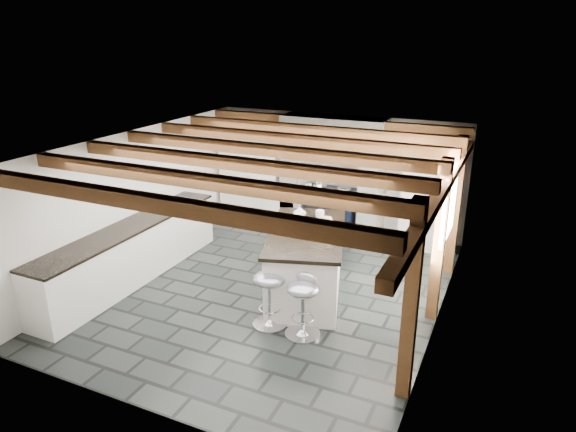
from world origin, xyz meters
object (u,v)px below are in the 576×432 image
at_px(kitchen_island, 306,262).
at_px(bar_stool_far, 270,289).
at_px(range_cooker, 331,210).
at_px(bar_stool_near, 303,298).

bearing_deg(kitchen_island, bar_stool_far, -112.59).
bearing_deg(range_cooker, kitchen_island, -78.18).
relative_size(kitchen_island, bar_stool_near, 2.62).
bearing_deg(bar_stool_near, range_cooker, 110.51).
bearing_deg(bar_stool_far, range_cooker, 81.25).
height_order(kitchen_island, bar_stool_far, kitchen_island).
distance_m(range_cooker, bar_stool_far, 3.64).
bearing_deg(bar_stool_near, kitchen_island, 116.66).
bearing_deg(kitchen_island, range_cooker, 84.64).
xyz_separation_m(range_cooker, bar_stool_far, (0.44, -3.61, 0.09)).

